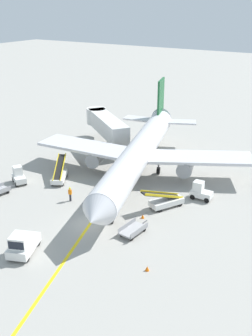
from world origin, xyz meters
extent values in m
plane|color=#9E9B93|center=(0.00, 0.00, 0.00)|extent=(300.00, 300.00, 0.00)
cube|color=yellow|center=(-1.40, 5.00, 0.00)|extent=(22.70, 76.88, 0.01)
cylinder|color=silver|center=(-1.40, 12.37, 3.45)|extent=(11.57, 29.72, 3.30)
cone|color=silver|center=(3.14, -3.18, 3.45)|extent=(3.78, 3.21, 3.23)
cone|color=silver|center=(-5.99, 28.11, 3.85)|extent=(3.79, 3.57, 3.14)
cube|color=silver|center=(5.37, 15.91, 3.05)|extent=(13.53, 10.03, 0.36)
cylinder|color=gray|center=(4.07, 14.49, 2.05)|extent=(2.72, 3.60, 1.90)
cube|color=silver|center=(-9.01, 11.71, 3.05)|extent=(13.29, 5.35, 0.36)
cylinder|color=gray|center=(-7.16, 11.21, 2.05)|extent=(2.72, 3.60, 1.90)
cube|color=#19592D|center=(-5.32, 25.81, 7.50)|extent=(1.39, 3.92, 5.20)
cube|color=silver|center=(-2.33, 26.27, 3.85)|extent=(5.64, 4.14, 0.24)
cube|color=silver|center=(-8.09, 24.58, 3.85)|extent=(5.46, 2.92, 0.24)
cylinder|color=#4C4C51|center=(1.82, 1.33, 1.56)|extent=(0.20, 0.20, 3.12)
cylinder|color=black|center=(1.82, 1.33, 0.28)|extent=(0.49, 0.64, 0.56)
cylinder|color=#4C4C51|center=(0.15, 14.91, 1.56)|extent=(0.20, 0.20, 3.12)
cylinder|color=black|center=(0.15, 14.91, 0.48)|extent=(0.60, 1.02, 0.96)
cylinder|color=#4C4C51|center=(-4.07, 13.67, 1.56)|extent=(0.20, 0.20, 3.12)
cylinder|color=black|center=(-4.07, 13.67, 0.48)|extent=(0.60, 1.02, 0.96)
cube|color=black|center=(2.58, -1.26, 3.80)|extent=(2.97, 1.75, 0.60)
cube|color=silver|center=(-11.04, 19.70, 3.60)|extent=(11.12, 9.34, 2.50)
cylinder|color=silver|center=(-15.57, 23.16, 3.60)|extent=(3.20, 3.20, 2.50)
cylinder|color=#59595B|center=(-9.60, 18.61, 1.18)|extent=(0.56, 0.56, 2.35)
cube|color=#333338|center=(-9.60, 18.61, 0.25)|extent=(1.80, 1.40, 0.50)
cube|color=silver|center=(-2.08, -6.99, 0.70)|extent=(3.09, 4.05, 0.80)
cube|color=silver|center=(-1.85, -7.57, 1.65)|extent=(2.01, 2.07, 1.10)
cube|color=black|center=(-1.56, -8.29, 1.65)|extent=(1.35, 0.60, 0.77)
cylinder|color=black|center=(-0.86, -7.86, 0.30)|extent=(0.43, 0.64, 0.60)
cylinder|color=black|center=(-2.37, -8.46, 0.30)|extent=(0.43, 0.64, 0.60)
cylinder|color=black|center=(-1.79, -5.52, 0.30)|extent=(0.43, 0.64, 0.60)
cylinder|color=black|center=(-3.29, -6.11, 0.30)|extent=(0.43, 0.64, 0.60)
cube|color=silver|center=(7.60, 11.18, 0.65)|extent=(2.44, 1.38, 0.70)
cube|color=silver|center=(7.18, 11.17, 1.55)|extent=(1.11, 1.08, 1.10)
cube|color=black|center=(6.66, 11.15, 1.55)|extent=(0.11, 0.98, 0.77)
cylinder|color=black|center=(6.78, 10.60, 0.30)|extent=(0.61, 0.24, 0.60)
cylinder|color=black|center=(6.74, 11.71, 0.30)|extent=(0.61, 0.24, 0.60)
cylinder|color=black|center=(8.45, 10.66, 0.30)|extent=(0.61, 0.24, 0.60)
cylinder|color=black|center=(8.42, 11.76, 0.30)|extent=(0.61, 0.24, 0.60)
cube|color=silver|center=(-13.22, 3.30, 0.65)|extent=(2.73, 2.36, 0.70)
cube|color=silver|center=(-13.58, 3.52, 1.55)|extent=(1.46, 1.45, 1.10)
cube|color=black|center=(-14.02, 3.79, 1.55)|extent=(0.58, 0.87, 0.77)
cylinder|color=black|center=(-14.23, 3.27, 0.30)|extent=(0.63, 0.50, 0.60)
cylinder|color=black|center=(-13.65, 4.21, 0.30)|extent=(0.63, 0.50, 0.60)
cylinder|color=black|center=(-12.79, 2.39, 0.30)|extent=(0.63, 0.50, 0.60)
cylinder|color=black|center=(-12.22, 3.33, 0.30)|extent=(0.63, 0.50, 0.60)
cube|color=silver|center=(-9.44, 6.43, 0.60)|extent=(3.23, 4.03, 0.60)
cylinder|color=black|center=(-10.67, 7.24, 0.30)|extent=(0.50, 0.63, 0.60)
cylinder|color=black|center=(-9.57, 7.90, 0.30)|extent=(0.50, 0.63, 0.60)
cylinder|color=black|center=(-9.31, 4.96, 0.30)|extent=(0.50, 0.63, 0.60)
cylinder|color=black|center=(-8.21, 5.61, 0.30)|extent=(0.50, 0.63, 0.60)
cube|color=black|center=(-9.75, 6.94, 1.55)|extent=(3.33, 4.75, 1.76)
cube|color=yellow|center=(-10.13, 6.71, 1.67)|extent=(2.64, 4.35, 1.84)
cube|color=yellow|center=(-9.36, 7.17, 1.67)|extent=(2.64, 4.35, 1.84)
cube|color=silver|center=(5.03, 7.42, 0.60)|extent=(3.17, 4.05, 0.60)
cylinder|color=black|center=(4.94, 5.95, 0.30)|extent=(0.49, 0.63, 0.60)
cylinder|color=black|center=(3.83, 6.57, 0.30)|extent=(0.49, 0.63, 0.60)
cylinder|color=black|center=(6.24, 8.27, 0.30)|extent=(0.49, 0.63, 0.60)
cylinder|color=black|center=(5.13, 8.89, 0.30)|extent=(0.49, 0.63, 0.60)
cube|color=black|center=(4.74, 6.90, 1.55)|extent=(3.23, 4.80, 1.76)
cube|color=yellow|center=(5.13, 6.68, 1.67)|extent=(2.53, 4.42, 1.84)
cube|color=yellow|center=(4.35, 7.12, 1.67)|extent=(2.53, 4.42, 1.84)
cube|color=#4C4C51|center=(-12.71, 1.41, 0.42)|extent=(0.25, 0.90, 0.08)
cylinder|color=#4C4C51|center=(-12.62, 1.85, 0.42)|extent=(0.12, 0.12, 0.05)
cube|color=gray|center=(-12.33, -0.55, 0.69)|extent=(0.59, 2.76, 0.50)
cylinder|color=black|center=(-13.45, 0.73, 0.18)|extent=(0.19, 0.38, 0.36)
cylinder|color=black|center=(-12.27, 0.51, 0.18)|extent=(0.19, 0.38, 0.36)
cube|color=#A5A5A8|center=(4.72, 0.77, 0.44)|extent=(1.79, 2.94, 0.16)
cube|color=#4C4C51|center=(4.92, 2.61, 0.42)|extent=(0.17, 0.90, 0.08)
cylinder|color=#4C4C51|center=(4.97, 3.06, 0.42)|extent=(0.12, 0.12, 0.05)
cube|color=gray|center=(3.98, 0.85, 0.69)|extent=(0.36, 2.79, 0.50)
cube|color=gray|center=(5.47, 0.69, 0.69)|extent=(0.36, 2.79, 0.50)
cylinder|color=black|center=(4.24, 1.88, 0.18)|extent=(0.16, 0.37, 0.36)
cylinder|color=black|center=(5.43, 1.75, 0.18)|extent=(0.16, 0.37, 0.36)
cylinder|color=black|center=(4.01, -0.21, 0.18)|extent=(0.16, 0.37, 0.36)
cylinder|color=black|center=(5.21, -0.33, 0.18)|extent=(0.16, 0.37, 0.36)
cylinder|color=#26262D|center=(-4.83, 2.95, 0.42)|extent=(0.24, 0.24, 0.85)
cube|color=orange|center=(-4.83, 2.95, 1.13)|extent=(0.36, 0.22, 0.56)
sphere|color=tan|center=(-4.83, 2.95, 1.52)|extent=(0.20, 0.20, 0.20)
sphere|color=yellow|center=(-4.83, 2.95, 1.58)|extent=(0.24, 0.24, 0.24)
cone|color=orange|center=(8.63, -3.48, 0.22)|extent=(0.36, 0.36, 0.44)
cone|color=orange|center=(-3.98, 9.89, 0.22)|extent=(0.36, 0.36, 0.44)
cone|color=orange|center=(4.04, 3.90, 0.22)|extent=(0.36, 0.36, 0.44)
camera|label=1|loc=(21.40, -27.55, 20.97)|focal=42.23mm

